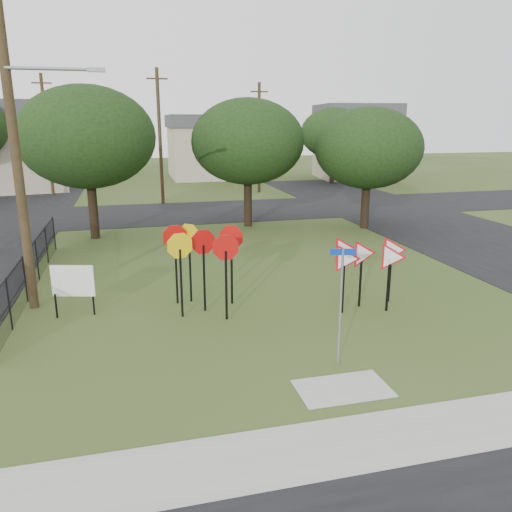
{
  "coord_description": "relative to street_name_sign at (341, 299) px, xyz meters",
  "views": [
    {
      "loc": [
        -4.18,
        -11.28,
        5.59
      ],
      "look_at": [
        -0.57,
        3.0,
        1.6
      ],
      "focal_mm": 35.0,
      "sensor_mm": 36.0,
      "label": 1
    }
  ],
  "objects": [
    {
      "name": "info_board",
      "position": [
        -6.33,
        4.71,
        -0.59
      ],
      "size": [
        1.22,
        0.37,
        1.57
      ],
      "color": "black",
      "rests_on": "ground"
    },
    {
      "name": "tree_near_right",
      "position": [
        7.65,
        14.29,
        2.59
      ],
      "size": [
        5.6,
        5.6,
        6.33
      ],
      "color": "black",
      "rests_on": "ground"
    },
    {
      "name": "ground",
      "position": [
        -0.35,
        1.29,
        -1.64
      ],
      "size": [
        140.0,
        140.0,
        0.0
      ],
      "primitive_type": "plane",
      "color": "#31461A"
    },
    {
      "name": "stop_sign_cluster",
      "position": [
        -2.61,
        4.4,
        0.25
      ],
      "size": [
        2.42,
        2.06,
        2.55
      ],
      "color": "black",
      "rests_on": "ground"
    },
    {
      "name": "utility_pole_main",
      "position": [
        -7.59,
        5.79,
        3.58
      ],
      "size": [
        3.55,
        0.33,
        10.0
      ],
      "color": "#41321E",
      "rests_on": "ground"
    },
    {
      "name": "street_right",
      "position": [
        11.65,
        11.29,
        -1.63
      ],
      "size": [
        8.0,
        50.0,
        0.02
      ],
      "primitive_type": "cube",
      "color": "black",
      "rests_on": "ground"
    },
    {
      "name": "far_pole_b",
      "position": [
        5.65,
        29.29,
        2.71
      ],
      "size": [
        1.4,
        0.24,
        8.5
      ],
      "color": "#41321E",
      "rests_on": "ground"
    },
    {
      "name": "curb_pad",
      "position": [
        -0.35,
        -1.11,
        -1.63
      ],
      "size": [
        2.0,
        1.2,
        0.02
      ],
      "primitive_type": "cube",
      "color": "#9B9A92",
      "rests_on": "ground"
    },
    {
      "name": "far_pole_c",
      "position": [
        -10.35,
        31.29,
        2.96
      ],
      "size": [
        1.4,
        0.24,
        9.0
      ],
      "color": "#41321E",
      "rests_on": "ground"
    },
    {
      "name": "house_left",
      "position": [
        -14.35,
        35.29,
        2.01
      ],
      "size": [
        10.58,
        8.88,
        7.2
      ],
      "color": "#B5AA92",
      "rests_on": "ground"
    },
    {
      "name": "fence_run",
      "position": [
        -7.95,
        7.54,
        -0.85
      ],
      "size": [
        0.05,
        11.55,
        1.5
      ],
      "color": "black",
      "rests_on": "ground"
    },
    {
      "name": "tree_near_left",
      "position": [
        -6.35,
        15.29,
        3.22
      ],
      "size": [
        6.4,
        6.4,
        7.27
      ],
      "color": "black",
      "rests_on": "ground"
    },
    {
      "name": "sidewalk",
      "position": [
        -0.35,
        -2.91,
        -1.63
      ],
      "size": [
        30.0,
        1.6,
        0.02
      ],
      "primitive_type": "cube",
      "color": "#9B9A92",
      "rests_on": "ground"
    },
    {
      "name": "tree_near_mid",
      "position": [
        1.65,
        16.29,
        2.9
      ],
      "size": [
        6.0,
        6.0,
        6.8
      ],
      "color": "black",
      "rests_on": "ground"
    },
    {
      "name": "house_mid",
      "position": [
        3.65,
        41.29,
        1.51
      ],
      "size": [
        8.4,
        8.4,
        6.2
      ],
      "color": "#B5AA92",
      "rests_on": "ground"
    },
    {
      "name": "street_far",
      "position": [
        -0.35,
        21.29,
        -1.63
      ],
      "size": [
        60.0,
        8.0,
        0.02
      ],
      "primitive_type": "cube",
      "color": "black",
      "rests_on": "ground"
    },
    {
      "name": "far_pole_a",
      "position": [
        -2.35,
        25.29,
        2.96
      ],
      "size": [
        1.4,
        0.24,
        9.0
      ],
      "color": "#41321E",
      "rests_on": "ground"
    },
    {
      "name": "planting_strip",
      "position": [
        -0.35,
        -4.11,
        -1.63
      ],
      "size": [
        30.0,
        0.8,
        0.02
      ],
      "primitive_type": "cube",
      "color": "#31461A",
      "rests_on": "ground"
    },
    {
      "name": "tree_far_right",
      "position": [
        13.65,
        33.29,
        2.9
      ],
      "size": [
        6.0,
        6.0,
        6.8
      ],
      "color": "black",
      "rests_on": "ground"
    },
    {
      "name": "street_name_sign",
      "position": [
        0.0,
        0.0,
        0.0
      ],
      "size": [
        0.57,
        0.17,
        2.83
      ],
      "color": "gray",
      "rests_on": "ground"
    },
    {
      "name": "yield_sign_cluster",
      "position": [
        2.3,
        3.37,
        -0.03
      ],
      "size": [
        2.77,
        1.35,
        2.18
      ],
      "color": "black",
      "rests_on": "ground"
    },
    {
      "name": "house_right",
      "position": [
        17.65,
        37.29,
        2.01
      ],
      "size": [
        8.3,
        8.3,
        7.2
      ],
      "color": "#B5AA92",
      "rests_on": "ground"
    }
  ]
}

